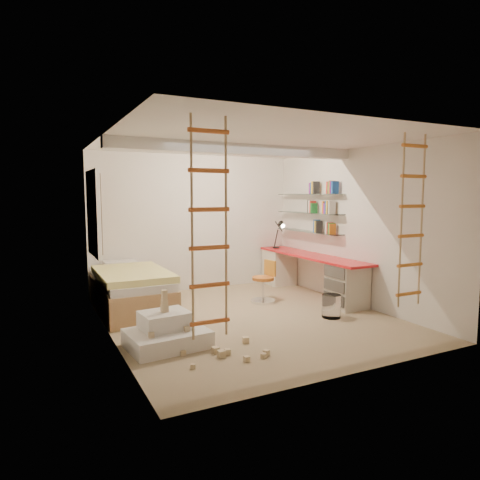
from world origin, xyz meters
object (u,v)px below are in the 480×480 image
swivel_chair (264,287)px  play_platform (167,333)px  desk (310,273)px  bed (131,290)px

swivel_chair → play_platform: swivel_chair is taller
desk → play_platform: 3.50m
swivel_chair → play_platform: size_ratio=0.73×
play_platform → desk: bearing=24.8°
desk → swivel_chair: desk is taller
desk → bed: size_ratio=1.40×
bed → swivel_chair: size_ratio=2.78×
desk → bed: desk is taller
bed → play_platform: bearing=-89.1°
bed → swivel_chair: swivel_chair is taller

